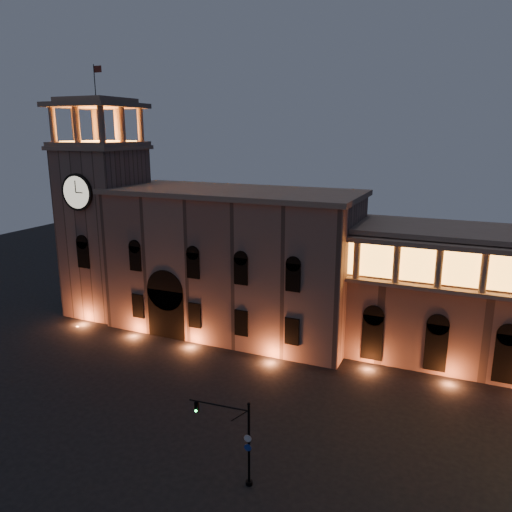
# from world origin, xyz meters

# --- Properties ---
(ground) EXTENTS (160.00, 160.00, 0.00)m
(ground) POSITION_xyz_m (0.00, 0.00, 0.00)
(ground) COLOR black
(ground) RESTS_ON ground
(government_building) EXTENTS (30.80, 12.80, 17.60)m
(government_building) POSITION_xyz_m (-2.08, 21.93, 8.77)
(government_building) COLOR #7D5E52
(government_building) RESTS_ON ground
(clock_tower) EXTENTS (9.80, 9.80, 32.40)m
(clock_tower) POSITION_xyz_m (-20.50, 20.98, 12.50)
(clock_tower) COLOR #7D5E52
(clock_tower) RESTS_ON ground
(traffic_light) EXTENTS (4.71, 0.73, 6.47)m
(traffic_light) POSITION_xyz_m (11.03, -3.68, 3.40)
(traffic_light) COLOR black
(traffic_light) RESTS_ON ground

